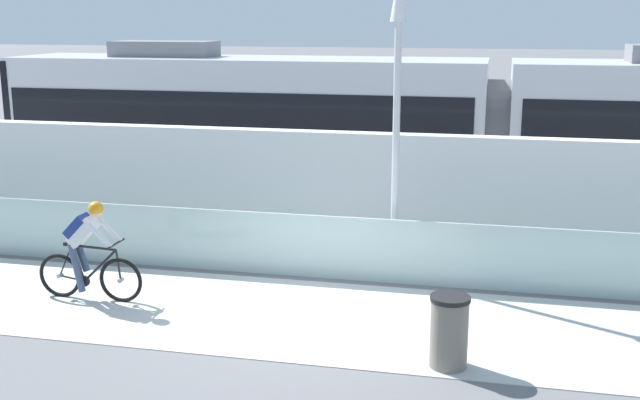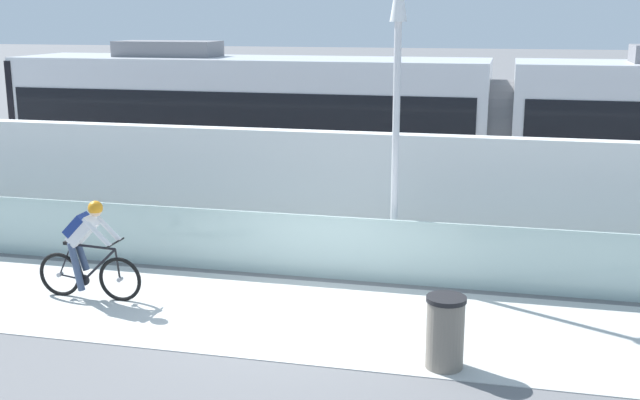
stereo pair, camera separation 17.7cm
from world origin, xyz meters
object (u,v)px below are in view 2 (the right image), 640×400
at_px(lamp_post_antenna, 397,85).
at_px(trash_bin, 445,332).
at_px(cyclist_on_bike, 87,250).
at_px(tram, 499,133).

distance_m(lamp_post_antenna, trash_bin, 4.56).
bearing_deg(lamp_post_antenna, cyclist_on_bike, -154.63).
bearing_deg(trash_bin, cyclist_on_bike, 167.64).
xyz_separation_m(tram, trash_bin, (-0.46, -8.10, -1.41)).
relative_size(cyclist_on_bike, trash_bin, 1.84).
bearing_deg(lamp_post_antenna, trash_bin, -71.23).
xyz_separation_m(tram, cyclist_on_bike, (-6.16, -6.85, -1.09)).
relative_size(lamp_post_antenna, trash_bin, 5.42).
xyz_separation_m(tram, lamp_post_antenna, (-1.62, -4.70, 1.40)).
height_order(lamp_post_antenna, trash_bin, lamp_post_antenna).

